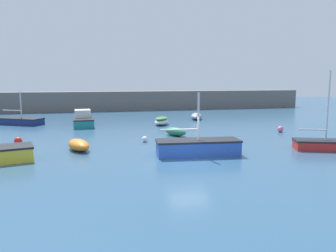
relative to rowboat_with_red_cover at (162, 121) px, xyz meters
The scene contains 13 objects.
ground_plane 15.70m from the rowboat_with_red_cover, 96.05° to the right, with size 120.00×120.00×0.20m, color #2D5170.
harbor_breakwater 18.10m from the rowboat_with_red_cover, 95.25° to the left, with size 58.09×3.08×2.96m, color #66605B.
rowboat_with_red_cover is the anchor object (origin of this frame).
sailboat_short_mast 14.46m from the rowboat_with_red_cover, 92.75° to the right, with size 5.47×2.18×4.01m.
dinghy_near_pier 7.02m from the rowboat_with_red_cover, 92.15° to the right, with size 2.00×2.43×0.72m.
open_tender_yellow 6.48m from the rowboat_with_red_cover, 36.89° to the left, with size 2.36×3.54×0.75m.
sailboat_tall_mast 17.10m from the rowboat_with_red_cover, 60.62° to the right, with size 4.43×2.89×5.43m.
sailboat_twin_hulled 15.03m from the rowboat_with_red_cover, 166.42° to the left, with size 4.83×3.86×3.59m.
rowboat_blue_near 13.85m from the rowboat_with_red_cover, 126.26° to the right, with size 2.02×2.92×0.75m.
motorboat_with_cabin 8.27m from the rowboat_with_red_cover, behind, with size 2.27×4.98×1.66m.
mooring_buoy_white 9.78m from the rowboat_with_red_cover, 109.74° to the right, with size 0.44×0.44×0.44m, color white.
mooring_buoy_red 15.03m from the rowboat_with_red_cover, 147.45° to the right, with size 0.57×0.57×0.57m, color red.
mooring_buoy_pink 12.11m from the rowboat_with_red_cover, 37.04° to the right, with size 0.54×0.54×0.54m, color #EA668C.
Camera 1 is at (-5.57, -18.38, 4.83)m, focal length 35.00 mm.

